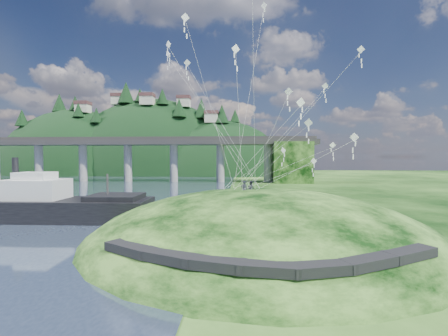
{
  "coord_description": "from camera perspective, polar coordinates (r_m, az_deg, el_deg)",
  "views": [
    {
      "loc": [
        6.02,
        -27.82,
        8.26
      ],
      "look_at": [
        4.0,
        6.0,
        7.0
      ],
      "focal_mm": 24.0,
      "sensor_mm": 36.0,
      "label": 1
    }
  ],
  "objects": [
    {
      "name": "ground",
      "position": [
        29.64,
        -8.7,
        -14.08
      ],
      "size": [
        320.0,
        320.0,
        0.0
      ],
      "primitive_type": "plane",
      "color": "black",
      "rests_on": "ground"
    },
    {
      "name": "work_barge",
      "position": [
        44.95,
        -29.27,
        -6.08
      ],
      "size": [
        23.49,
        6.75,
        8.19
      ],
      "color": "black",
      "rests_on": "ground"
    },
    {
      "name": "grass_hill",
      "position": [
        31.44,
        7.14,
        -15.97
      ],
      "size": [
        36.0,
        32.0,
        13.0
      ],
      "color": "black",
      "rests_on": "ground"
    },
    {
      "name": "wooden_dock",
      "position": [
        39.08,
        -16.94,
        -9.5
      ],
      "size": [
        14.38,
        3.79,
        1.02
      ],
      "color": "#3E2E19",
      "rests_on": "ground"
    },
    {
      "name": "kite_swarm",
      "position": [
        32.49,
        6.43,
        17.82
      ],
      "size": [
        20.02,
        14.65,
        21.36
      ],
      "color": "white",
      "rests_on": "ground"
    },
    {
      "name": "far_ridge",
      "position": [
        158.76,
        -14.84,
        -3.61
      ],
      "size": [
        153.0,
        70.0,
        94.5
      ],
      "color": "black",
      "rests_on": "ground"
    },
    {
      "name": "kite_flyers",
      "position": [
        30.46,
        4.64,
        -2.45
      ],
      "size": [
        1.55,
        1.37,
        1.83
      ],
      "color": "#282935",
      "rests_on": "ground"
    },
    {
      "name": "bridge",
      "position": [
        103.14,
        -14.96,
        2.86
      ],
      "size": [
        160.0,
        11.0,
        15.0
      ],
      "color": "#2D2B2B",
      "rests_on": "ground"
    },
    {
      "name": "footpath",
      "position": [
        19.16,
        7.88,
        -16.7
      ],
      "size": [
        22.29,
        5.84,
        0.83
      ],
      "color": "black",
      "rests_on": "ground"
    }
  ]
}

